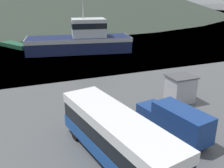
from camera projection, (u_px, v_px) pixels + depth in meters
name	position (u px, v px, depth m)	size (l,w,h in m)	color
water_surface	(16.00, 13.00, 133.93)	(240.00, 240.00, 0.00)	slate
tour_bus	(116.00, 135.00, 15.20)	(4.38, 10.46, 3.10)	#194799
delivery_van	(175.00, 120.00, 18.19)	(2.94, 6.47, 2.30)	navy
fishing_boat	(81.00, 40.00, 44.32)	(18.97, 9.25, 11.99)	#19234C
dock_kiosk	(180.00, 88.00, 23.98)	(2.53, 2.25, 2.57)	#B2B2B7
small_boat	(16.00, 45.00, 48.72)	(5.87, 7.60, 0.77)	#1E5138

